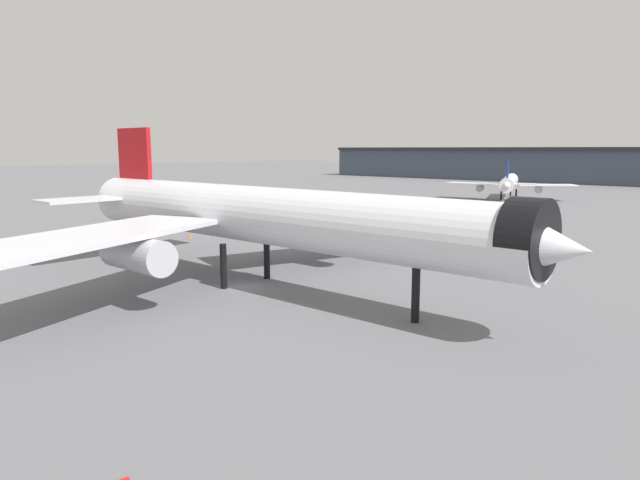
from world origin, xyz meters
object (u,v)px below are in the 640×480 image
airliner_near_gate (260,216)px  traffic_cone_wingtip (458,244)px  airliner_far_taxiway (509,182)px  traffic_cone_near_nose (190,236)px

airliner_near_gate → traffic_cone_wingtip: 35.90m
airliner_far_taxiway → traffic_cone_near_nose: (-6.81, -99.06, -4.36)m
airliner_far_taxiway → traffic_cone_near_nose: 99.39m
traffic_cone_near_nose → traffic_cone_wingtip: bearing=31.4°
airliner_near_gate → traffic_cone_near_nose: 36.02m
traffic_cone_near_nose → traffic_cone_wingtip: (34.85, 21.25, 0.04)m
airliner_far_taxiway → traffic_cone_wingtip: (28.04, -77.81, -4.32)m
airliner_near_gate → traffic_cone_near_nose: bearing=155.6°
traffic_cone_near_nose → airliner_far_taxiway: bearing=86.1°
airliner_near_gate → traffic_cone_wingtip: (2.34, 35.17, -6.80)m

